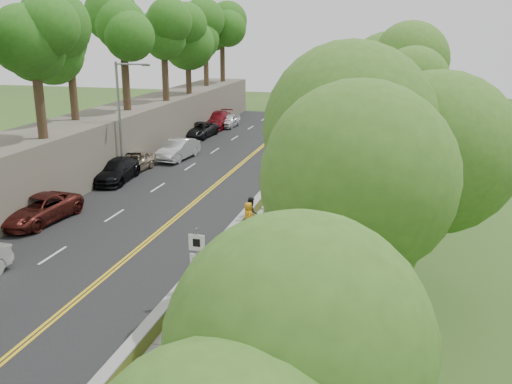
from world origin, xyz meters
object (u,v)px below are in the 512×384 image
Objects in this scene: signpost at (197,259)px; construction_barrel at (351,150)px; concrete_block at (286,244)px; person_far at (347,148)px; painter_0 at (248,217)px; streetlight at (122,112)px; car_2 at (38,209)px.

signpost is 28.02m from construction_barrel.
signpost is 2.47× the size of concrete_block.
construction_barrel reaches higher than concrete_block.
construction_barrel is (3.25, 27.79, -1.41)m from signpost.
painter_0 is at bearing 75.06° from person_far.
construction_barrel is 0.79× the size of concrete_block.
painter_0 reaches higher than construction_barrel.
concrete_block is at bearing -38.84° from streetlight.
painter_0 is (-0.30, 8.42, -1.14)m from signpost.
signpost is 8.50m from painter_0.
person_far is at bearing 34.45° from streetlight.
painter_0 reaches higher than concrete_block.
concrete_block is at bearing -92.89° from construction_barrel.
person_far is at bearing -109.87° from construction_barrel.
construction_barrel is 0.65× the size of painter_0.
person_far is (-0.31, -0.87, 0.35)m from construction_barrel.
construction_barrel is 21.81m from concrete_block.
person_far reaches higher than painter_0.
concrete_block is 0.74× the size of person_far.
painter_0 is at bearing -100.38° from construction_barrel.
person_far is (14.59, 19.92, 0.12)m from car_2.
construction_barrel is at bearing -33.10° from painter_0.
construction_barrel is at bearing 87.11° from concrete_block.
signpost is 27.11m from person_far.
signpost is 2.01× the size of painter_0.
person_far is (0.79, 20.91, 0.43)m from concrete_block.
streetlight is at bearing -143.86° from construction_barrel.
construction_barrel is 0.99m from person_far.
construction_barrel is 19.70m from painter_0.
person_far reaches higher than car_2.
streetlight reaches higher than signpost.
person_far is (2.94, 26.93, -1.07)m from signpost.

